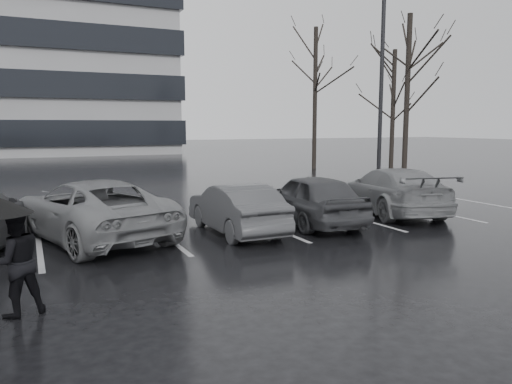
{
  "coord_description": "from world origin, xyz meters",
  "views": [
    {
      "loc": [
        -5.13,
        -9.51,
        2.65
      ],
      "look_at": [
        -0.3,
        1.0,
        1.1
      ],
      "focal_mm": 35.0,
      "sensor_mm": 36.0,
      "label": 1
    }
  ],
  "objects": [
    {
      "name": "tree_east",
      "position": [
        12.0,
        10.0,
        4.0
      ],
      "size": [
        0.26,
        0.26,
        8.0
      ],
      "primitive_type": "cylinder",
      "color": "black",
      "rests_on": "ground"
    },
    {
      "name": "tree_ne",
      "position": [
        14.5,
        14.0,
        3.5
      ],
      "size": [
        0.26,
        0.26,
        7.0
      ],
      "primitive_type": "cylinder",
      "color": "black",
      "rests_on": "ground"
    },
    {
      "name": "ground",
      "position": [
        0.0,
        0.0,
        0.0
      ],
      "size": [
        160.0,
        160.0,
        0.0
      ],
      "primitive_type": "plane",
      "color": "black",
      "rests_on": "ground"
    },
    {
      "name": "lamp_post",
      "position": [
        7.64,
        6.52,
        4.24
      ],
      "size": [
        0.51,
        0.51,
        9.25
      ],
      "rotation": [
        0.0,
        0.0,
        0.0
      ],
      "color": "#959597",
      "rests_on": "ground"
    },
    {
      "name": "stall_stripes",
      "position": [
        -0.8,
        2.5,
        0.0
      ],
      "size": [
        19.72,
        5.0,
        0.0
      ],
      "color": "#B7B7B9",
      "rests_on": "ground"
    },
    {
      "name": "car_west_b",
      "position": [
        -3.84,
        2.52,
        0.7
      ],
      "size": [
        3.7,
        5.51,
        1.4
      ],
      "primitive_type": "imported",
      "rotation": [
        0.0,
        0.0,
        3.44
      ],
      "color": "#555558",
      "rests_on": "ground"
    },
    {
      "name": "tree_north",
      "position": [
        11.0,
        17.0,
        4.25
      ],
      "size": [
        0.26,
        0.26,
        8.5
      ],
      "primitive_type": "cylinder",
      "color": "black",
      "rests_on": "ground"
    },
    {
      "name": "car_main",
      "position": [
        1.76,
        1.93,
        0.69
      ],
      "size": [
        1.89,
        4.14,
        1.38
      ],
      "primitive_type": "imported",
      "rotation": [
        0.0,
        0.0,
        3.08
      ],
      "color": "black",
      "rests_on": "ground"
    },
    {
      "name": "pedestrian_right",
      "position": [
        -5.36,
        -2.0,
        0.77
      ],
      "size": [
        0.89,
        0.78,
        1.54
      ],
      "primitive_type": "imported",
      "rotation": [
        0.0,
        0.0,
        3.45
      ],
      "color": "black",
      "rests_on": "ground"
    },
    {
      "name": "car_west_a",
      "position": [
        -0.49,
        1.77,
        0.61
      ],
      "size": [
        1.34,
        3.72,
        1.22
      ],
      "primitive_type": "imported",
      "rotation": [
        0.0,
        0.0,
        3.15
      ],
      "color": "#2B2B2E",
      "rests_on": "ground"
    },
    {
      "name": "car_east",
      "position": [
        4.85,
        2.37,
        0.69
      ],
      "size": [
        3.01,
        5.1,
        1.39
      ],
      "primitive_type": "imported",
      "rotation": [
        0.0,
        0.0,
        2.9
      ],
      "color": "#555558",
      "rests_on": "ground"
    }
  ]
}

